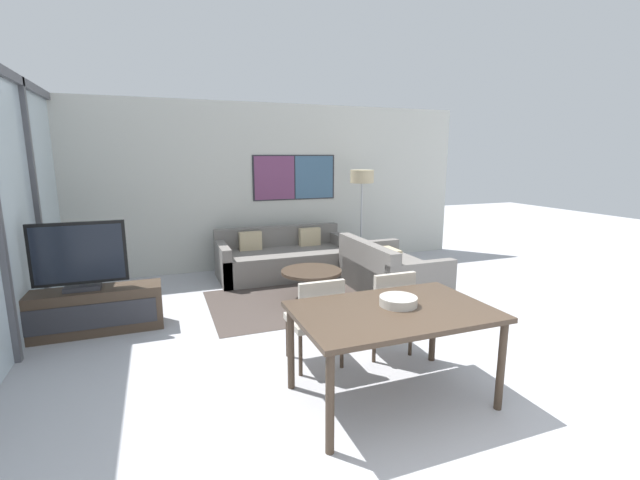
{
  "coord_description": "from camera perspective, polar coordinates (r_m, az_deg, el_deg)",
  "views": [
    {
      "loc": [
        -1.8,
        -1.84,
        1.93
      ],
      "look_at": [
        -0.04,
        2.79,
        0.95
      ],
      "focal_mm": 24.0,
      "sensor_mm": 36.0,
      "label": 1
    }
  ],
  "objects": [
    {
      "name": "dining_table",
      "position": [
        3.44,
        9.67,
        -10.25
      ],
      "size": [
        1.53,
        0.98,
        0.76
      ],
      "color": "#423326",
      "rests_on": "ground_plane"
    },
    {
      "name": "sofa_side",
      "position": [
        6.23,
        8.98,
        -4.5
      ],
      "size": [
        1.0,
        1.58,
        0.75
      ],
      "rotation": [
        0.0,
        0.0,
        1.57
      ],
      "color": "slate",
      "rests_on": "ground_plane"
    },
    {
      "name": "coffee_table",
      "position": [
        5.8,
        -1.16,
        -5.02
      ],
      "size": [
        0.82,
        0.82,
        0.41
      ],
      "color": "#423326",
      "rests_on": "ground_plane"
    },
    {
      "name": "fruit_bowl",
      "position": [
        3.49,
        10.4,
        -7.93
      ],
      "size": [
        0.3,
        0.3,
        0.07
      ],
      "color": "#B7B2A8",
      "rests_on": "dining_table"
    },
    {
      "name": "ground_plane",
      "position": [
        3.22,
        20.95,
        -26.48
      ],
      "size": [
        24.0,
        24.0,
        0.0
      ],
      "primitive_type": "plane",
      "color": "#B2B2B7"
    },
    {
      "name": "dining_chair_centre",
      "position": [
        4.27,
        8.94,
        -8.79
      ],
      "size": [
        0.46,
        0.46,
        0.85
      ],
      "color": "#B2A899",
      "rests_on": "ground_plane"
    },
    {
      "name": "floor_lamp",
      "position": [
        7.42,
        5.62,
        7.63
      ],
      "size": [
        0.4,
        0.4,
        1.69
      ],
      "color": "#2D2D33",
      "rests_on": "ground_plane"
    },
    {
      "name": "wall_back",
      "position": [
        7.52,
        -6.83,
        7.12
      ],
      "size": [
        7.38,
        0.09,
        2.8
      ],
      "color": "silver",
      "rests_on": "ground_plane"
    },
    {
      "name": "sofa_main",
      "position": [
        7.06,
        -4.87,
        -2.53
      ],
      "size": [
        2.14,
        1.0,
        0.75
      ],
      "color": "slate",
      "rests_on": "ground_plane"
    },
    {
      "name": "dining_chair_left",
      "position": [
        3.98,
        -0.44,
        -10.15
      ],
      "size": [
        0.46,
        0.46,
        0.85
      ],
      "color": "#B2A899",
      "rests_on": "ground_plane"
    },
    {
      "name": "area_rug",
      "position": [
        5.89,
        -1.15,
        -7.9
      ],
      "size": [
        2.71,
        1.7,
        0.01
      ],
      "color": "#473D38",
      "rests_on": "ground_plane"
    },
    {
      "name": "television",
      "position": [
        5.25,
        -29.43,
        -2.02
      ],
      "size": [
        0.94,
        0.2,
        0.75
      ],
      "color": "#2D2D33",
      "rests_on": "tv_console"
    },
    {
      "name": "tv_console",
      "position": [
        5.41,
        -28.8,
        -8.36
      ],
      "size": [
        1.59,
        0.4,
        0.5
      ],
      "color": "#423326",
      "rests_on": "ground_plane"
    }
  ]
}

